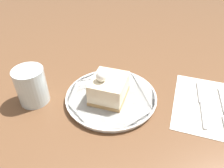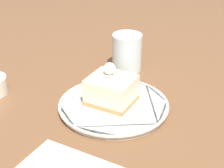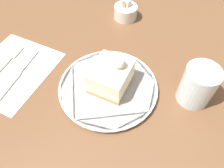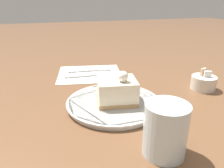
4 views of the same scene
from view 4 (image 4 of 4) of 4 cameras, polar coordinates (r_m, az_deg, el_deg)
name	(u,v)px [view 4 (image 4 of 4)]	position (r m, az deg, el deg)	size (l,w,h in m)	color
ground_plane	(96,102)	(0.57, -4.13, -4.75)	(4.00, 4.00, 0.00)	brown
plate	(114,103)	(0.55, 0.41, -4.96)	(0.23, 0.23, 0.01)	silver
cake_slice	(117,90)	(0.53, 1.34, -1.65)	(0.10, 0.11, 0.08)	#AD8451
napkin	(90,74)	(0.78, -5.84, 2.72)	(0.23, 0.25, 0.00)	white
fork	(93,70)	(0.80, -4.88, 3.64)	(0.03, 0.16, 0.00)	silver
knife	(85,75)	(0.75, -7.06, 2.22)	(0.03, 0.17, 0.00)	silver
sugar_bowl	(203,82)	(0.69, 22.78, 0.39)	(0.07, 0.07, 0.06)	silver
drinking_glass	(165,130)	(0.38, 13.76, -11.52)	(0.07, 0.07, 0.09)	silver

